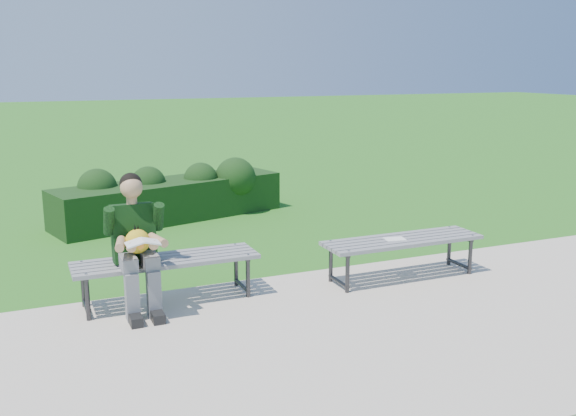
% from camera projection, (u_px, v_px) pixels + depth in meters
% --- Properties ---
extents(ground, '(80.00, 80.00, 0.00)m').
position_uv_depth(ground, '(262.00, 279.00, 7.11)').
color(ground, '#356F1A').
rests_on(ground, ground).
extents(walkway, '(30.00, 3.50, 0.02)m').
position_uv_depth(walkway, '(334.00, 339.00, 5.54)').
color(walkway, beige).
rests_on(walkway, ground).
extents(hedge, '(3.67, 1.79, 0.89)m').
position_uv_depth(hedge, '(173.00, 195.00, 9.87)').
color(hedge, '#103A12').
rests_on(hedge, ground).
extents(bench_left, '(1.80, 0.50, 0.46)m').
position_uv_depth(bench_left, '(166.00, 264.00, 6.30)').
color(bench_left, slate).
rests_on(bench_left, walkway).
extents(bench_right, '(1.80, 0.50, 0.46)m').
position_uv_depth(bench_right, '(402.00, 243.00, 7.03)').
color(bench_right, slate).
rests_on(bench_right, walkway).
extents(seated_boy, '(0.56, 0.76, 1.31)m').
position_uv_depth(seated_boy, '(136.00, 240.00, 6.04)').
color(seated_boy, slate).
rests_on(seated_boy, walkway).
extents(paper_sheet, '(0.24, 0.20, 0.01)m').
position_uv_depth(paper_sheet, '(395.00, 239.00, 6.98)').
color(paper_sheet, white).
rests_on(paper_sheet, bench_right).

